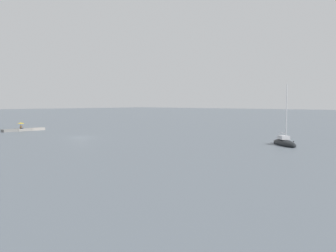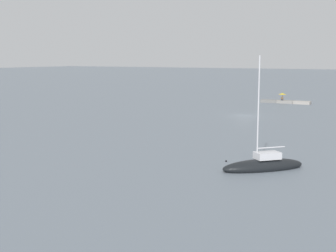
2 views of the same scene
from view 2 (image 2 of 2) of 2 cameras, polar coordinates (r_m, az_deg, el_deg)
The scene contains 5 objects.
ground_plane at distance 65.63m, azimuth 9.24°, elevation 1.24°, with size 500.00×500.00×0.00m, color slate.
seawall_pier at distance 84.39m, azimuth 13.97°, elevation 2.84°, with size 8.51×1.43×0.52m.
person_seated_brown_left at distance 84.33m, azimuth 13.58°, elevation 3.20°, with size 0.49×0.66×0.73m.
umbrella_open_yellow at distance 84.37m, azimuth 13.60°, elevation 3.79°, with size 1.33×1.33×1.29m.
sailboat_black_far at distance 34.61m, azimuth 11.40°, elevation -4.66°, with size 5.59×5.82×8.40m.
Camera 2 is at (-22.62, 61.08, 8.01)m, focal length 50.62 mm.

